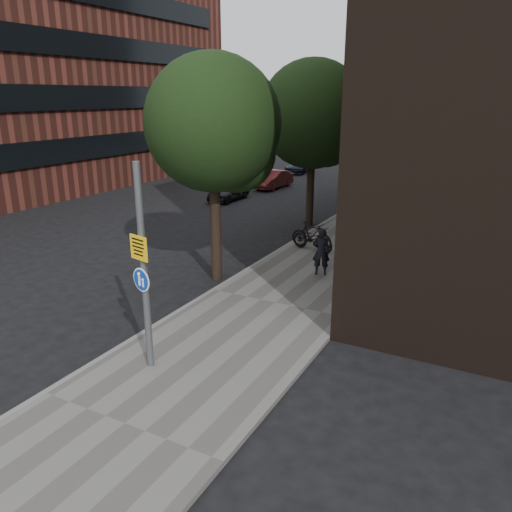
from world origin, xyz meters
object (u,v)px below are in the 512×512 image
Objects in this scene: signpost at (144,269)px; parked_bike_facade_near at (367,255)px; parked_car_near at (229,191)px; pedestrian at (321,252)px.

parked_bike_facade_near is (2.48, 9.32, -1.96)m from signpost.
signpost reaches higher than parked_car_near.
parked_bike_facade_near is at bearing -147.37° from pedestrian.
pedestrian is 14.12m from parked_car_near.
signpost is at bearing -63.61° from parked_car_near.
signpost is 7.97m from pedestrian.
signpost is at bearing 175.63° from parked_bike_facade_near.
pedestrian is 2.05m from parked_bike_facade_near.
signpost is 9.84m from parked_bike_facade_near.
signpost is 1.42× the size of parked_car_near.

